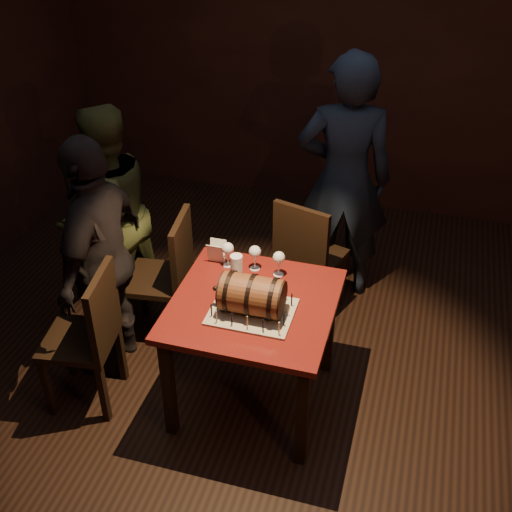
# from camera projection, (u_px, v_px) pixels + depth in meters

# --- Properties ---
(room_shell) EXTENTS (5.04, 5.04, 2.80)m
(room_shell) POSITION_uv_depth(u_px,v_px,m) (271.00, 191.00, 3.26)
(room_shell) COLOR black
(room_shell) RESTS_ON ground
(pub_table) EXTENTS (0.90, 0.90, 0.75)m
(pub_table) POSITION_uv_depth(u_px,v_px,m) (253.00, 317.00, 3.61)
(pub_table) COLOR #500E0D
(pub_table) RESTS_ON ground
(cake_board) EXTENTS (0.45, 0.35, 0.01)m
(cake_board) POSITION_uv_depth(u_px,v_px,m) (252.00, 312.00, 3.47)
(cake_board) COLOR #A49684
(cake_board) RESTS_ON pub_table
(barrel_cake) EXTENTS (0.39, 0.23, 0.23)m
(barrel_cake) POSITION_uv_depth(u_px,v_px,m) (252.00, 295.00, 3.41)
(barrel_cake) COLOR brown
(barrel_cake) RESTS_ON cake_board
(birthday_candles) EXTENTS (0.40, 0.30, 0.09)m
(birthday_candles) POSITION_uv_depth(u_px,v_px,m) (252.00, 305.00, 3.45)
(birthday_candles) COLOR #F7DE93
(birthday_candles) RESTS_ON cake_board
(wine_glass_left) EXTENTS (0.07, 0.07, 0.16)m
(wine_glass_left) POSITION_uv_depth(u_px,v_px,m) (228.00, 249.00, 3.77)
(wine_glass_left) COLOR silver
(wine_glass_left) RESTS_ON pub_table
(wine_glass_mid) EXTENTS (0.07, 0.07, 0.16)m
(wine_glass_mid) POSITION_uv_depth(u_px,v_px,m) (255.00, 253.00, 3.75)
(wine_glass_mid) COLOR silver
(wine_glass_mid) RESTS_ON pub_table
(wine_glass_right) EXTENTS (0.07, 0.07, 0.16)m
(wine_glass_right) POSITION_uv_depth(u_px,v_px,m) (279.00, 259.00, 3.70)
(wine_glass_right) COLOR silver
(wine_glass_right) RESTS_ON pub_table
(pint_of_ale) EXTENTS (0.07, 0.07, 0.15)m
(pint_of_ale) POSITION_uv_depth(u_px,v_px,m) (236.00, 267.00, 3.70)
(pint_of_ale) COLOR silver
(pint_of_ale) RESTS_ON pub_table
(menu_card) EXTENTS (0.10, 0.05, 0.13)m
(menu_card) POSITION_uv_depth(u_px,v_px,m) (217.00, 252.00, 3.85)
(menu_card) COLOR white
(menu_card) RESTS_ON pub_table
(chair_back) EXTENTS (0.49, 0.49, 0.93)m
(chair_back) POSITION_uv_depth(u_px,v_px,m) (307.00, 254.00, 4.35)
(chair_back) COLOR black
(chair_back) RESTS_ON ground
(chair_left_rear) EXTENTS (0.45, 0.45, 0.93)m
(chair_left_rear) POSITION_uv_depth(u_px,v_px,m) (169.00, 272.00, 4.18)
(chair_left_rear) COLOR black
(chair_left_rear) RESTS_ON ground
(chair_left_front) EXTENTS (0.46, 0.46, 0.93)m
(chair_left_front) POSITION_uv_depth(u_px,v_px,m) (91.00, 332.00, 3.69)
(chair_left_front) COLOR black
(chair_left_front) RESTS_ON ground
(person_back) EXTENTS (0.72, 0.54, 1.81)m
(person_back) POSITION_uv_depth(u_px,v_px,m) (344.00, 180.00, 4.42)
(person_back) COLOR #171E2E
(person_back) RESTS_ON ground
(person_left_rear) EXTENTS (0.82, 0.91, 1.53)m
(person_left_rear) POSITION_uv_depth(u_px,v_px,m) (107.00, 215.00, 4.31)
(person_left_rear) COLOR #3D4221
(person_left_rear) RESTS_ON ground
(person_left_front) EXTENTS (0.41, 0.94, 1.59)m
(person_left_front) POSITION_uv_depth(u_px,v_px,m) (102.00, 259.00, 3.82)
(person_left_front) COLOR black
(person_left_front) RESTS_ON ground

